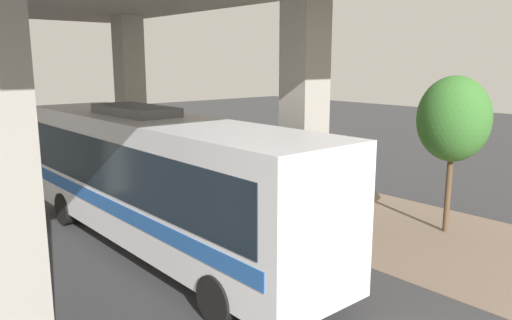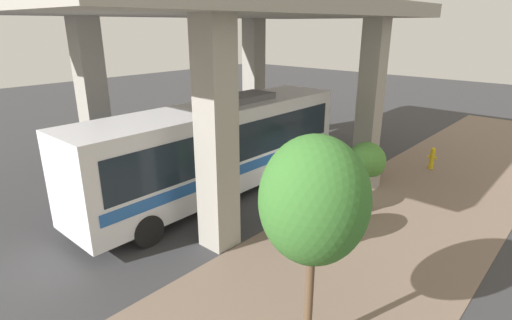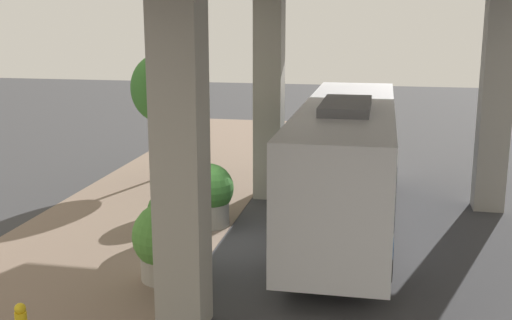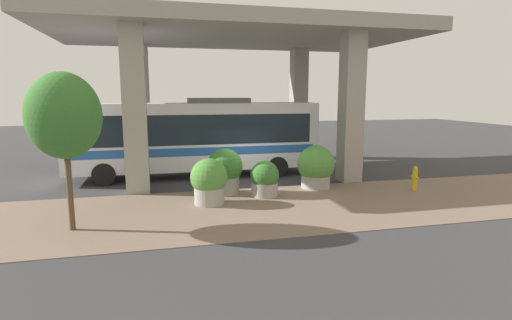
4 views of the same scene
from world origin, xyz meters
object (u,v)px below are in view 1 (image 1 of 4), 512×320
(street_tree_near, at_px, (454,119))
(planter_middle, at_px, (299,187))
(bus, at_px, (159,175))
(planter_back, at_px, (185,169))
(fire_hydrant, at_px, (165,159))
(planter_extra, at_px, (251,187))
(planter_front, at_px, (241,183))

(street_tree_near, bearing_deg, planter_middle, -66.34)
(bus, xyz_separation_m, planter_back, (-3.78, -4.69, -1.13))
(bus, height_order, fire_hydrant, bus)
(planter_back, height_order, planter_extra, same)
(planter_front, bearing_deg, fire_hydrant, -95.36)
(fire_hydrant, bearing_deg, bus, 58.69)
(planter_middle, height_order, planter_extra, planter_extra)
(planter_middle, height_order, street_tree_near, street_tree_near)
(fire_hydrant, height_order, planter_extra, planter_extra)
(street_tree_near, bearing_deg, fire_hydrant, -81.47)
(planter_middle, relative_size, street_tree_near, 0.37)
(planter_back, bearing_deg, planter_extra, 90.93)
(bus, relative_size, planter_front, 8.25)
(bus, bearing_deg, planter_extra, -168.25)
(planter_back, bearing_deg, fire_hydrant, -110.11)
(planter_extra, height_order, street_tree_near, street_tree_near)
(fire_hydrant, distance_m, street_tree_near, 13.19)
(street_tree_near, bearing_deg, planter_front, -68.96)
(fire_hydrant, bearing_deg, street_tree_near, 98.53)
(planter_extra, xyz_separation_m, street_tree_near, (-3.24, 5.05, 2.41))
(planter_back, relative_size, planter_extra, 1.00)
(bus, relative_size, fire_hydrant, 11.27)
(planter_front, height_order, planter_back, planter_back)
(fire_hydrant, xyz_separation_m, planter_front, (0.59, 6.25, 0.16))
(fire_hydrant, relative_size, planter_middle, 0.61)
(fire_hydrant, distance_m, planter_middle, 8.50)
(fire_hydrant, relative_size, planter_extra, 0.56)
(bus, height_order, planter_extra, bus)
(planter_front, bearing_deg, street_tree_near, 111.04)
(planter_front, xyz_separation_m, planter_extra, (0.74, 1.45, 0.25))
(planter_back, distance_m, planter_extra, 3.90)
(bus, height_order, planter_back, bus)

